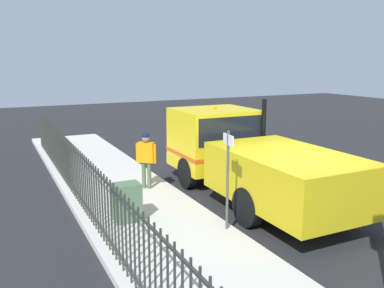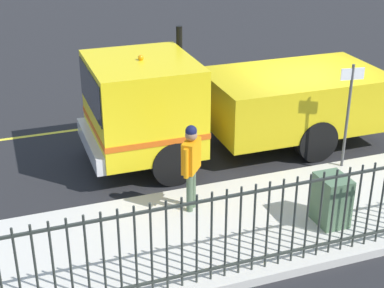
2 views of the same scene
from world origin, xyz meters
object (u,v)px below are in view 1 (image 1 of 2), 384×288
Objects in this scene: utility_cabinet at (127,202)px; street_sign at (228,169)px; work_truck at (242,152)px; traffic_cone at (267,164)px; worker_standing at (146,154)px.

street_sign is at bearing 141.61° from utility_cabinet.
street_sign is (1.83, 2.24, 0.27)m from work_truck.
street_sign is (4.01, 3.89, 1.25)m from traffic_cone.
work_truck is at bearing 9.09° from worker_standing.
worker_standing is at bearing 150.06° from work_truck.
utility_cabinet reaches higher than traffic_cone.
worker_standing is 4.68m from traffic_cone.
worker_standing is 0.75× the size of street_sign.
work_truck is at bearing 37.24° from traffic_cone.
street_sign is at bearing -41.54° from worker_standing.
work_truck is at bearing -168.42° from utility_cabinet.
work_truck is at bearing -129.33° from street_sign.
traffic_cone is at bearing -135.85° from street_sign.
utility_cabinet is 6.36m from traffic_cone.
traffic_cone is at bearing 37.61° from work_truck.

